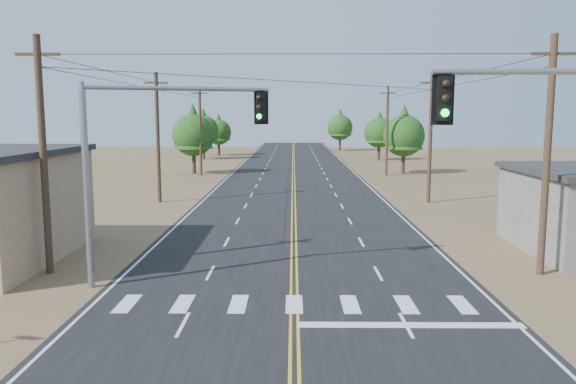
{
  "coord_description": "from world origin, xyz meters",
  "views": [
    {
      "loc": [
        -0.04,
        -11.34,
        6.7
      ],
      "look_at": [
        -0.26,
        12.22,
        3.5
      ],
      "focal_mm": 35.0,
      "sensor_mm": 36.0,
      "label": 1
    }
  ],
  "objects": [
    {
      "name": "tree_right_mid",
      "position": [
        13.0,
        74.22,
        4.62
      ],
      "size": [
        4.53,
        4.53,
        7.55
      ],
      "color": "#3F2D1E",
      "rests_on": "ground"
    },
    {
      "name": "utility_pole_right_near",
      "position": [
        10.5,
        12.0,
        5.12
      ],
      "size": [
        1.8,
        0.3,
        10.0
      ],
      "color": "#4C3826",
      "rests_on": "ground"
    },
    {
      "name": "tree_left_near",
      "position": [
        -11.64,
        53.91,
        4.99
      ],
      "size": [
        4.9,
        4.9,
        8.16
      ],
      "color": "#3F2D1E",
      "rests_on": "ground"
    },
    {
      "name": "utility_pole_left_near",
      "position": [
        -10.5,
        12.0,
        5.12
      ],
      "size": [
        1.8,
        0.3,
        10.0
      ],
      "color": "#4C3826",
      "rests_on": "ground"
    },
    {
      "name": "utility_pole_left_mid",
      "position": [
        -10.5,
        32.0,
        5.12
      ],
      "size": [
        1.8,
        0.3,
        10.0
      ],
      "color": "#4C3826",
      "rests_on": "ground"
    },
    {
      "name": "tree_left_mid",
      "position": [
        -14.0,
        75.99,
        4.88
      ],
      "size": [
        4.79,
        4.79,
        7.99
      ],
      "color": "#3F2D1E",
      "rests_on": "ground"
    },
    {
      "name": "utility_pole_right_mid",
      "position": [
        10.5,
        32.0,
        5.12
      ],
      "size": [
        1.8,
        0.3,
        10.0
      ],
      "color": "#4C3826",
      "rests_on": "ground"
    },
    {
      "name": "tree_right_near",
      "position": [
        12.81,
        54.13,
        4.9
      ],
      "size": [
        4.81,
        4.81,
        8.02
      ],
      "color": "#3F2D1E",
      "rests_on": "ground"
    },
    {
      "name": "utility_pole_left_far",
      "position": [
        -10.5,
        52.0,
        5.12
      ],
      "size": [
        1.8,
        0.3,
        10.0
      ],
      "color": "#4C3826",
      "rests_on": "ground"
    },
    {
      "name": "road",
      "position": [
        0.0,
        30.0,
        0.01
      ],
      "size": [
        15.0,
        200.0,
        0.02
      ],
      "primitive_type": "cube",
      "color": "black",
      "rests_on": "ground"
    },
    {
      "name": "signal_mast_left",
      "position": [
        -5.94,
        10.66,
        5.47
      ],
      "size": [
        7.08,
        2.48,
        7.99
      ],
      "rotation": [
        0.0,
        0.0,
        0.31
      ],
      "color": "gray",
      "rests_on": "ground"
    },
    {
      "name": "tree_left_far",
      "position": [
        -12.74,
        84.34,
        4.38
      ],
      "size": [
        4.3,
        4.3,
        7.17
      ],
      "color": "#3F2D1E",
      "rests_on": "ground"
    },
    {
      "name": "tree_right_far",
      "position": [
        9.0,
        97.6,
        4.97
      ],
      "size": [
        4.87,
        4.87,
        8.12
      ],
      "color": "#3F2D1E",
      "rests_on": "ground"
    },
    {
      "name": "utility_pole_right_far",
      "position": [
        10.5,
        52.0,
        5.12
      ],
      "size": [
        1.8,
        0.3,
        10.0
      ],
      "color": "#4C3826",
      "rests_on": "ground"
    }
  ]
}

